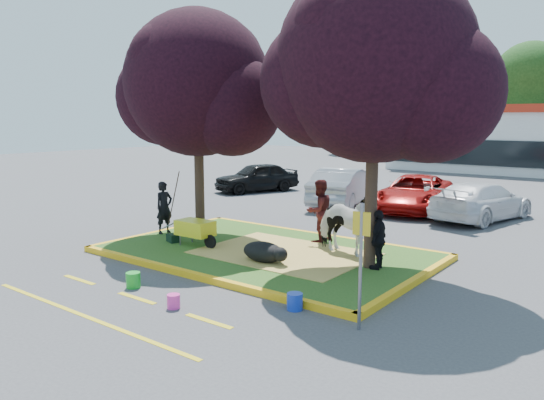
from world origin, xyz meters
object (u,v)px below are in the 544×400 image
Objects in this scene: bucket_pink at (174,301)px; bucket_green at (133,280)px; handler at (164,207)px; cow at (345,224)px; car_silver at (343,187)px; sign_post at (361,254)px; car_black at (257,177)px; bucket_blue at (295,302)px; wheelbarrow at (195,228)px; calf at (263,252)px.

bucket_green is at bearing 168.65° from bucket_pink.
cow is at bearing -74.31° from handler.
bucket_pink is 12.88m from car_silver.
cow is 4.47m from sign_post.
sign_post is 17.33m from car_black.
bucket_blue is at bearing 170.10° from sign_post.
cow reaches higher than handler.
wheelbarrow reaches higher than bucket_green.
calf is 9.72m from car_silver.
calf is at bearing 153.92° from cow.
calf reaches higher than bucket_blue.
bucket_blue is at bearing -106.29° from handler.
bucket_green is (-4.91, -0.89, -1.17)m from sign_post.
sign_post is (6.11, -2.15, 0.71)m from wheelbarrow.
bucket_pink is 0.06× the size of car_silver.
cow is 0.86× the size of sign_post.
handler is (-4.37, 0.74, 0.53)m from calf.
sign_post is at bearing -103.48° from handler.
handler is at bearing 153.76° from calf.
bucket_green is at bearing -134.11° from handler.
bucket_green is 12.22m from car_silver.
car_black is 5.58m from car_silver.
bucket_green is (3.09, -3.60, -0.76)m from handler.
cow reaches higher than bucket_pink.
wheelbarrow is 5.58× the size of bucket_green.
bucket_green is 0.07× the size of car_silver.
cow is 1.03× the size of wheelbarrow.
bucket_blue is (1.88, 1.33, 0.03)m from bucket_pink.
handler is at bearing 158.45° from bucket_blue.
car_black is (-12.20, 12.29, -0.63)m from sign_post.
wheelbarrow is at bearing 159.38° from calf.
bucket_green is (-2.48, -4.63, -0.79)m from cow.
cow reaches higher than car_silver.
wheelbarrow reaches higher than calf.
cow is 12.99m from car_black.
handler is (-5.58, -1.03, -0.02)m from cow.
bucket_pink is 0.06× the size of car_black.
bucket_pink is (4.71, -3.93, -0.79)m from handler.
handler is 7.12m from bucket_blue.
sign_post is 3.71m from bucket_pink.
car_black is at bearing 131.52° from bucket_blue.
sign_post is (2.42, -3.74, 0.38)m from cow.
handler is at bearing 140.15° from bucket_pink.
bucket_pink is (1.61, -0.32, -0.03)m from bucket_green.
bucket_pink is at bearing 92.68° from car_silver.
wheelbarrow is at bearing 121.66° from cow.
bucket_green is (1.21, -3.04, -0.46)m from wheelbarrow.
sign_post is at bearing 20.24° from bucket_pink.
calf is at bearing 146.15° from sign_post.
bucket_pink is at bearing -124.60° from handler.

